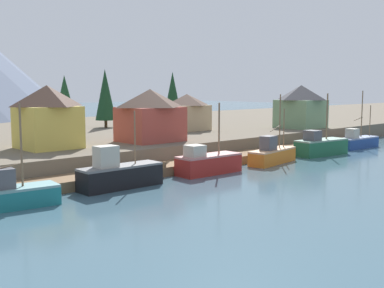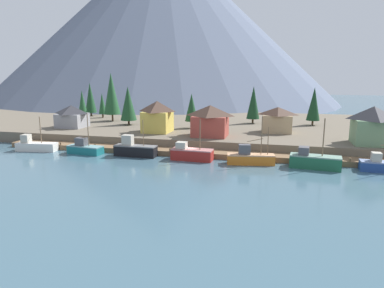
{
  "view_description": "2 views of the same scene",
  "coord_description": "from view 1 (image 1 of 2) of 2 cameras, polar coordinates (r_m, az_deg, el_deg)",
  "views": [
    {
      "loc": [
        -35.49,
        -38.18,
        9.37
      ],
      "look_at": [
        0.7,
        1.05,
        3.03
      ],
      "focal_mm": 44.94,
      "sensor_mm": 36.0,
      "label": 1
    },
    {
      "loc": [
        15.87,
        -61.4,
        15.6
      ],
      "look_at": [
        0.1,
        1.11,
        2.45
      ],
      "focal_mm": 32.27,
      "sensor_mm": 36.0,
      "label": 2
    }
  ],
  "objects": [
    {
      "name": "fishing_boat_blue",
      "position": [
        78.32,
        19.05,
        0.28
      ],
      "size": [
        8.28,
        2.7,
        8.83
      ],
      "rotation": [
        0.0,
        0.0,
        -0.04
      ],
      "color": "navy",
      "rests_on": "ground_plane"
    },
    {
      "name": "house_red",
      "position": [
        61.08,
        -4.98,
        3.48
      ],
      "size": [
        7.54,
        6.38,
        6.62
      ],
      "color": "#9E4238",
      "rests_on": "shoreline_bank"
    },
    {
      "name": "conifer_back_left",
      "position": [
        65.71,
        -14.85,
        4.98
      ],
      "size": [
        3.2,
        3.2,
        8.44
      ],
      "color": "#4C3823",
      "rests_on": "shoreline_bank"
    },
    {
      "name": "fishing_boat_teal",
      "position": [
        40.0,
        -20.85,
        -5.64
      ],
      "size": [
        7.38,
        3.3,
        8.12
      ],
      "rotation": [
        0.0,
        0.0,
        -0.12
      ],
      "color": "#196B70",
      "rests_on": "ground_plane"
    },
    {
      "name": "house_tan",
      "position": [
        76.48,
        -0.62,
        3.84
      ],
      "size": [
        6.69,
        5.18,
        5.78
      ],
      "color": "tan",
      "rests_on": "shoreline_bank"
    },
    {
      "name": "house_green",
      "position": [
        83.32,
        12.78,
        4.42
      ],
      "size": [
        6.97,
        7.0,
        7.2
      ],
      "color": "#6B8E66",
      "rests_on": "shoreline_bank"
    },
    {
      "name": "fishing_boat_orange",
      "position": [
        59.8,
        9.49,
        -1.22
      ],
      "size": [
        8.45,
        3.59,
        8.49
      ],
      "rotation": [
        0.0,
        0.0,
        0.17
      ],
      "color": "#CC6B1E",
      "rests_on": "ground_plane"
    },
    {
      "name": "fishing_boat_green",
      "position": [
        68.48,
        15.01,
        -0.26
      ],
      "size": [
        8.45,
        3.67,
        8.5
      ],
      "rotation": [
        0.0,
        0.0,
        -0.11
      ],
      "color": "#1E5B3D",
      "rests_on": "ground_plane"
    },
    {
      "name": "conifer_near_left",
      "position": [
        83.15,
        -10.25,
        5.78
      ],
      "size": [
        3.47,
        3.47,
        9.91
      ],
      "color": "#4C3823",
      "rests_on": "shoreline_bank"
    },
    {
      "name": "shoreline_bank",
      "position": [
        79.06,
        -15.79,
        0.63
      ],
      "size": [
        400.0,
        56.0,
        2.5
      ],
      "primitive_type": "cube",
      "color": "#665B4C",
      "rests_on": "ground_plane"
    },
    {
      "name": "fishing_boat_red",
      "position": [
        52.08,
        1.89,
        -2.26
      ],
      "size": [
        7.68,
        2.88,
        7.67
      ],
      "rotation": [
        0.0,
        0.0,
        -0.04
      ],
      "color": "maroon",
      "rests_on": "ground_plane"
    },
    {
      "name": "ground_plane",
      "position": [
        68.86,
        -11.2,
        -1.59
      ],
      "size": [
        400.0,
        400.0,
        1.0
      ],
      "primitive_type": "cube",
      "color": "#3D5B6B"
    },
    {
      "name": "fishing_boat_black",
      "position": [
        45.16,
        -8.65,
        -3.56
      ],
      "size": [
        8.2,
        2.38,
        7.14
      ],
      "rotation": [
        0.0,
        0.0,
        -0.01
      ],
      "color": "black",
      "rests_on": "ground_plane"
    },
    {
      "name": "dock",
      "position": [
        54.33,
        -1.22,
        -2.62
      ],
      "size": [
        80.0,
        4.0,
        1.6
      ],
      "color": "brown",
      "rests_on": "ground_plane"
    },
    {
      "name": "house_yellow",
      "position": [
        56.31,
        -16.75,
        3.18
      ],
      "size": [
        6.3,
        6.31,
        7.08
      ],
      "color": "gold",
      "rests_on": "shoreline_bank"
    },
    {
      "name": "conifer_back_right",
      "position": [
        92.59,
        -2.32,
        5.93
      ],
      "size": [
        3.4,
        3.4,
        9.78
      ],
      "color": "#4C3823",
      "rests_on": "shoreline_bank"
    }
  ]
}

